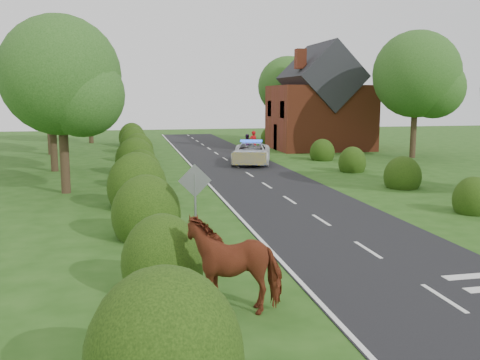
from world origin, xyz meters
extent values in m
plane|color=#214A13|center=(0.00, 0.00, 0.00)|extent=(120.00, 120.00, 0.00)
cube|color=black|center=(0.00, 15.00, 0.01)|extent=(6.00, 70.00, 0.02)
cube|color=white|center=(0.00, -4.00, 0.03)|extent=(0.12, 1.80, 0.01)
cube|color=white|center=(0.00, 0.00, 0.03)|extent=(0.12, 1.80, 0.01)
cube|color=white|center=(0.00, 4.00, 0.03)|extent=(0.12, 1.80, 0.01)
cube|color=white|center=(0.00, 8.00, 0.03)|extent=(0.12, 1.80, 0.01)
cube|color=white|center=(0.00, 12.00, 0.03)|extent=(0.12, 1.80, 0.01)
cube|color=white|center=(0.00, 16.00, 0.03)|extent=(0.12, 1.80, 0.01)
cube|color=white|center=(0.00, 20.00, 0.03)|extent=(0.12, 1.80, 0.01)
cube|color=white|center=(0.00, 24.00, 0.03)|extent=(0.12, 1.80, 0.01)
cube|color=white|center=(0.00, 28.00, 0.03)|extent=(0.12, 1.80, 0.01)
cube|color=white|center=(0.00, 32.00, 0.03)|extent=(0.12, 1.80, 0.01)
cube|color=white|center=(0.00, 36.00, 0.03)|extent=(0.12, 1.80, 0.01)
cube|color=white|center=(0.00, 40.00, 0.03)|extent=(0.12, 1.80, 0.01)
cube|color=white|center=(0.00, 44.00, 0.03)|extent=(0.12, 1.80, 0.01)
cube|color=white|center=(0.00, 48.00, 0.03)|extent=(0.12, 1.80, 0.01)
cube|color=white|center=(-2.90, 15.00, 0.03)|extent=(0.12, 70.00, 0.01)
cube|color=white|center=(1.40, -2.80, 0.03)|extent=(1.20, 0.35, 0.01)
ellipsoid|color=black|center=(-6.60, -7.00, 0.77)|extent=(2.40, 2.52, 2.80)
ellipsoid|color=black|center=(-6.30, -2.00, 0.66)|extent=(2.00, 2.10, 2.40)
ellipsoid|color=black|center=(-6.50, 3.00, 0.74)|extent=(2.30, 2.41, 2.70)
ellipsoid|color=black|center=(-6.70, 8.00, 0.83)|extent=(2.50, 2.62, 3.00)
ellipsoid|color=black|center=(-6.40, 13.00, 0.69)|extent=(2.10, 2.20, 2.50)
ellipsoid|color=black|center=(-6.60, 18.00, 0.77)|extent=(2.40, 2.52, 2.80)
ellipsoid|color=black|center=(-6.30, 24.00, 0.72)|extent=(2.20, 2.31, 2.60)
ellipsoid|color=black|center=(-6.50, 30.00, 0.74)|extent=(2.30, 2.41, 2.70)
ellipsoid|color=black|center=(-6.60, 36.00, 0.77)|extent=(2.40, 2.52, 2.80)
ellipsoid|color=black|center=(6.40, 4.00, 0.52)|extent=(1.60, 1.68, 1.90)
ellipsoid|color=black|center=(6.60, 10.00, 0.58)|extent=(1.90, 2.00, 2.10)
ellipsoid|color=black|center=(6.50, 16.00, 0.55)|extent=(1.70, 1.78, 2.00)
ellipsoid|color=black|center=(6.80, 22.00, 0.55)|extent=(1.80, 1.89, 2.00)
ellipsoid|color=black|center=(6.60, 36.00, 0.55)|extent=(1.70, 1.78, 2.00)
cylinder|color=#332316|center=(-10.00, 12.00, 1.98)|extent=(0.44, 0.44, 3.96)
sphere|color=#1E4616|center=(-10.00, 12.00, 5.58)|extent=(5.60, 5.60, 5.60)
sphere|color=#477A2C|center=(-9.02, 11.44, 4.68)|extent=(3.92, 3.92, 3.92)
cylinder|color=#332316|center=(-11.50, 20.00, 1.87)|extent=(0.44, 0.44, 3.74)
sphere|color=#1E4616|center=(-11.50, 20.00, 5.27)|extent=(5.60, 5.60, 5.60)
sphere|color=#477A2C|center=(-10.52, 19.44, 4.42)|extent=(3.92, 3.92, 3.92)
cylinder|color=#332316|center=(-13.00, 30.00, 2.42)|extent=(0.44, 0.44, 4.84)
sphere|color=#1E4616|center=(-13.00, 30.00, 6.82)|extent=(6.80, 6.80, 6.80)
sphere|color=#477A2C|center=(-11.81, 29.32, 5.72)|extent=(4.76, 4.76, 4.76)
cylinder|color=#332316|center=(-10.50, 40.00, 2.09)|extent=(0.44, 0.44, 4.18)
sphere|color=#1E4616|center=(-10.50, 40.00, 5.89)|extent=(6.00, 6.00, 6.00)
sphere|color=#477A2C|center=(-9.45, 39.40, 4.94)|extent=(4.20, 4.20, 4.20)
cylinder|color=#332316|center=(14.00, 22.00, 2.20)|extent=(0.44, 0.44, 4.40)
sphere|color=#1E4616|center=(14.00, 22.00, 6.20)|extent=(6.40, 6.40, 6.40)
sphere|color=#477A2C|center=(15.12, 21.36, 5.20)|extent=(4.48, 4.48, 4.48)
cylinder|color=#332316|center=(9.00, 38.00, 1.98)|extent=(0.44, 0.44, 3.96)
sphere|color=#1E4616|center=(9.00, 38.00, 5.58)|extent=(6.00, 6.00, 6.00)
sphere|color=#477A2C|center=(10.05, 37.40, 4.68)|extent=(4.20, 4.20, 4.20)
cylinder|color=gray|center=(-5.00, 2.00, 1.10)|extent=(0.08, 0.08, 2.20)
cube|color=gray|center=(-5.00, 2.00, 2.00)|extent=(1.06, 0.04, 1.06)
cube|color=brown|center=(9.50, 30.00, 2.75)|extent=(8.00, 7.00, 5.50)
cube|color=black|center=(9.50, 30.00, 6.20)|extent=(5.94, 7.40, 5.94)
cube|color=brown|center=(7.00, 28.00, 7.60)|extent=(0.80, 0.80, 1.60)
imported|color=#622E12|center=(-4.83, -3.43, 0.86)|extent=(2.58, 1.59, 1.73)
imported|color=silver|center=(1.28, 21.04, 0.75)|extent=(3.87, 5.86, 1.50)
cube|color=yellow|center=(0.53, 18.43, 0.67)|extent=(2.16, 0.67, 0.82)
cube|color=blue|center=(1.28, 21.04, 1.58)|extent=(1.51, 0.68, 0.14)
imported|color=#AE0B10|center=(2.90, 27.29, 0.92)|extent=(0.77, 0.61, 1.83)
imported|color=#3B1E54|center=(2.50, 27.85, 0.77)|extent=(0.94, 0.87, 1.54)
camera|label=1|loc=(-7.05, -14.53, 4.65)|focal=40.00mm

